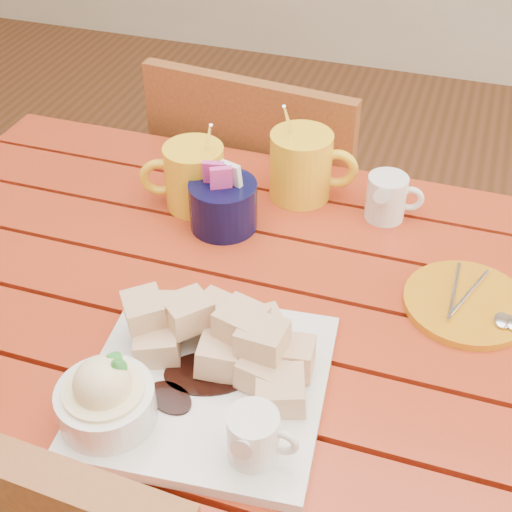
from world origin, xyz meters
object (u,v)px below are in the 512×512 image
(table, at_px, (255,366))
(dessert_plate, at_px, (188,376))
(chair_far, at_px, (269,224))
(coffee_mug_right, at_px, (303,165))
(orange_saucer, at_px, (467,304))
(coffee_mug_left, at_px, (193,176))

(table, xyz_separation_m, dessert_plate, (-0.03, -0.16, 0.14))
(dessert_plate, bearing_deg, chair_far, 99.57)
(coffee_mug_right, xyz_separation_m, orange_saucer, (0.29, -0.19, -0.05))
(dessert_plate, distance_m, coffee_mug_right, 0.45)
(dessert_plate, height_order, coffee_mug_right, coffee_mug_right)
(table, distance_m, orange_saucer, 0.31)
(dessert_plate, bearing_deg, coffee_mug_right, 88.34)
(table, xyz_separation_m, coffee_mug_left, (-0.17, 0.21, 0.16))
(dessert_plate, distance_m, chair_far, 0.77)
(dessert_plate, bearing_deg, orange_saucer, 40.96)
(coffee_mug_left, bearing_deg, coffee_mug_right, 7.35)
(coffee_mug_left, distance_m, orange_saucer, 0.46)
(coffee_mug_left, xyz_separation_m, coffee_mug_right, (0.16, 0.08, 0.00))
(dessert_plate, distance_m, coffee_mug_left, 0.40)
(orange_saucer, height_order, chair_far, chair_far)
(table, relative_size, chair_far, 1.38)
(coffee_mug_left, bearing_deg, chair_far, 65.26)
(coffee_mug_left, bearing_deg, table, -70.61)
(coffee_mug_right, bearing_deg, orange_saucer, -42.21)
(coffee_mug_right, distance_m, orange_saucer, 0.35)
(dessert_plate, xyz_separation_m, orange_saucer, (0.30, 0.26, -0.03))
(coffee_mug_left, height_order, coffee_mug_right, coffee_mug_right)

